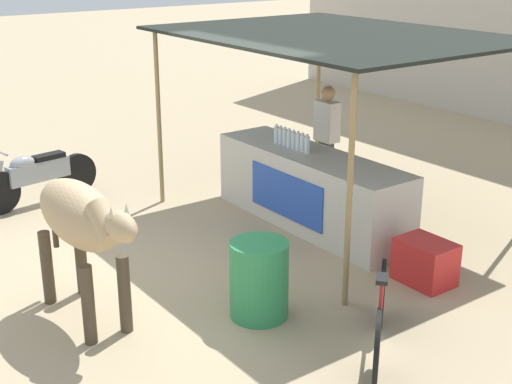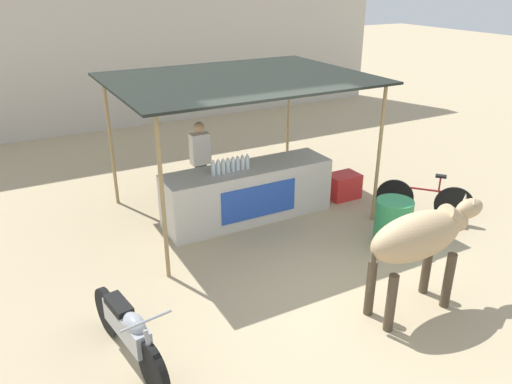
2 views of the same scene
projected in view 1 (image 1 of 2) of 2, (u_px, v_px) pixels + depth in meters
name	position (u px, v px, depth m)	size (l,w,h in m)	color
ground_plane	(162.00, 266.00, 8.11)	(60.00, 60.00, 0.00)	tan
stall_counter	(311.00, 189.00, 9.18)	(3.00, 0.82, 0.96)	beige
stall_awning	(333.00, 41.00, 8.73)	(4.20, 3.20, 2.44)	black
water_bottle_row	(291.00, 139.00, 9.22)	(0.70, 0.07, 0.25)	silver
vendor_behind_counter	(326.00, 143.00, 9.90)	(0.34, 0.22, 1.65)	#383842
cooler_box	(425.00, 262.00, 7.66)	(0.60, 0.44, 0.48)	red
water_barrel	(259.00, 279.00, 6.93)	(0.58, 0.58, 0.78)	#2D8C51
cow	(82.00, 221.00, 6.65)	(1.82, 0.54, 1.44)	tan
motorcycle_parked	(37.00, 175.00, 9.91)	(0.55, 1.79, 0.90)	black
bicycle_leaning	(380.00, 317.00, 6.32)	(1.14, 1.26, 0.85)	black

